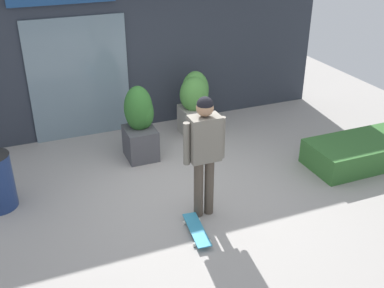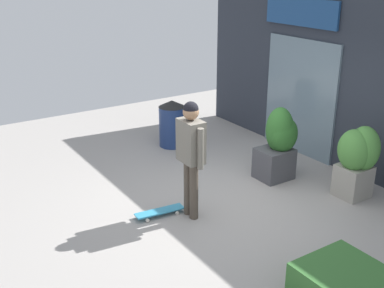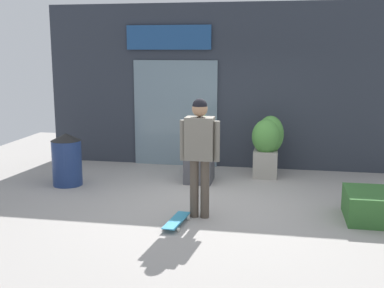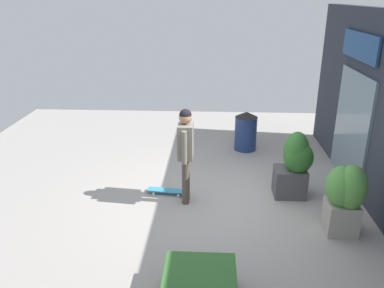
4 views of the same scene
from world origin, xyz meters
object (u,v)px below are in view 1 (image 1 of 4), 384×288
planter_box_left (140,122)px  planter_box_right (194,99)px  skateboard (197,230)px  skateboarder (204,145)px

planter_box_left → planter_box_right: 1.33m
skateboard → planter_box_left: bearing=-173.0°
planter_box_left → skateboard: bearing=-89.0°
skateboard → planter_box_left: size_ratio=0.60×
planter_box_left → planter_box_right: planter_box_left is taller
skateboarder → planter_box_right: 2.74m
skateboard → planter_box_right: (1.17, 2.94, 0.62)m
skateboard → planter_box_left: planter_box_left is taller
skateboarder → planter_box_left: size_ratio=1.38×
skateboarder → skateboard: size_ratio=2.30×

